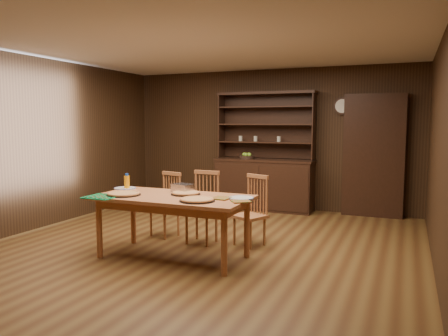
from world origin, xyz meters
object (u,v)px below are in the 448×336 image
at_px(chair_center, 204,205).
at_px(chair_right, 253,208).
at_px(juice_bottle, 127,182).
at_px(chair_left, 168,202).
at_px(china_hutch, 264,178).
at_px(dining_table, 173,203).

xyz_separation_m(chair_center, chair_right, (0.65, 0.14, -0.02)).
bearing_deg(chair_center, juice_bottle, -144.51).
xyz_separation_m(chair_right, juice_bottle, (-1.49, -0.70, 0.36)).
distance_m(chair_left, chair_right, 1.28).
bearing_deg(chair_right, juice_bottle, -131.67).
relative_size(chair_left, juice_bottle, 4.40).
distance_m(china_hutch, chair_right, 2.38).
bearing_deg(juice_bottle, dining_table, -15.49).
height_order(chair_left, juice_bottle, juice_bottle).
height_order(china_hutch, juice_bottle, china_hutch).
bearing_deg(chair_center, china_hutch, 90.28).
height_order(china_hutch, chair_right, china_hutch).
height_order(china_hutch, chair_left, china_hutch).
bearing_deg(chair_center, chair_right, 14.01).
relative_size(china_hutch, dining_table, 1.18).
bearing_deg(chair_right, chair_center, -144.64).
relative_size(china_hutch, chair_left, 2.39).
xyz_separation_m(china_hutch, chair_right, (0.58, -2.31, -0.11)).
bearing_deg(chair_left, chair_right, 16.18).
bearing_deg(chair_right, china_hutch, 127.40).
xyz_separation_m(chair_left, chair_right, (1.28, 0.03, 0.01)).
relative_size(chair_center, juice_bottle, 4.67).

